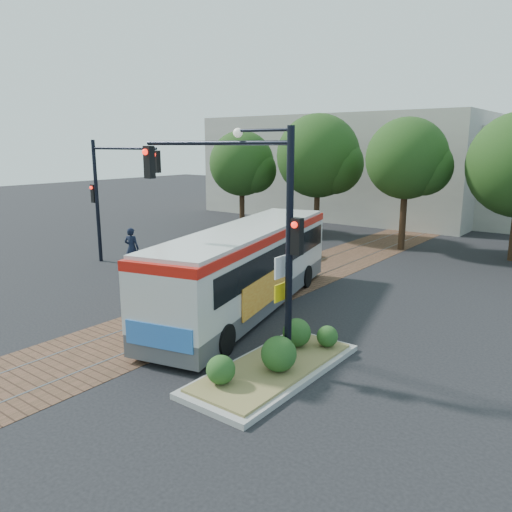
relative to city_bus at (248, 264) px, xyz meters
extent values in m
plane|color=black|center=(-1.06, -2.66, -1.65)|extent=(120.00, 120.00, 0.00)
cube|color=brown|center=(-1.06, 1.34, -1.64)|extent=(3.60, 40.00, 0.01)
cube|color=slate|center=(-1.81, 1.34, -1.64)|extent=(0.06, 40.00, 0.01)
cube|color=slate|center=(-0.31, 1.34, -1.64)|extent=(0.06, 40.00, 0.01)
cylinder|color=#382314|center=(-11.06, 13.34, -0.22)|extent=(0.36, 0.36, 2.86)
sphere|color=#183811|center=(-11.06, 13.34, 2.86)|extent=(4.40, 4.40, 4.40)
cylinder|color=#382314|center=(-5.56, 14.14, -0.09)|extent=(0.36, 0.36, 3.12)
sphere|color=#183811|center=(-5.56, 14.14, 3.42)|extent=(5.20, 5.20, 5.20)
cylinder|color=#382314|center=(0.44, 13.34, 0.04)|extent=(0.36, 0.36, 3.39)
sphere|color=#183811|center=(0.44, 13.34, 3.39)|extent=(4.40, 4.40, 4.40)
cube|color=#ADA899|center=(-9.06, 25.34, 2.35)|extent=(22.00, 12.00, 8.00)
cube|color=#4B4B4D|center=(0.01, -0.04, -1.14)|extent=(4.93, 11.26, 0.64)
cube|color=silver|center=(0.01, -0.04, 0.05)|extent=(4.94, 11.27, 1.75)
cube|color=black|center=(-0.06, 0.23, 0.33)|extent=(4.73, 10.21, 0.83)
cube|color=red|center=(0.01, -0.04, 1.06)|extent=(4.98, 11.28, 0.28)
cube|color=silver|center=(0.01, -0.04, 1.25)|extent=(4.78, 10.89, 0.13)
cube|color=black|center=(1.32, -5.26, 0.42)|extent=(1.45, 0.47, 0.83)
cube|color=#2F6ABC|center=(1.36, -5.41, -0.68)|extent=(1.98, 0.55, 0.64)
cube|color=orange|center=(1.39, -0.64, -0.50)|extent=(1.06, 4.03, 1.01)
cylinder|color=black|center=(-0.05, -4.13, -1.19)|extent=(0.54, 0.97, 0.92)
cylinder|color=black|center=(2.00, -3.62, -1.19)|extent=(0.54, 0.97, 0.92)
cylinder|color=black|center=(-1.87, 3.09, -1.19)|extent=(0.54, 0.97, 0.92)
cylinder|color=black|center=(0.18, 3.61, -1.19)|extent=(0.54, 0.97, 0.92)
cube|color=gray|center=(3.74, -3.66, -1.58)|extent=(2.20, 5.20, 0.15)
cube|color=olive|center=(3.74, -3.66, -1.46)|extent=(1.90, 4.80, 0.08)
sphere|color=#1E4719|center=(3.34, -5.26, -1.07)|extent=(0.70, 0.70, 0.70)
sphere|color=#1E4719|center=(4.04, -3.86, -0.97)|extent=(0.90, 0.90, 0.90)
sphere|color=#1E4719|center=(3.54, -2.26, -1.02)|extent=(0.80, 0.80, 0.80)
sphere|color=#1E4719|center=(4.24, -1.76, -1.12)|extent=(0.60, 0.60, 0.60)
cylinder|color=black|center=(4.04, -3.46, 1.56)|extent=(0.18, 0.18, 6.00)
cylinder|color=black|center=(1.54, -3.46, 4.16)|extent=(5.00, 0.12, 0.12)
cube|color=black|center=(-0.96, -3.46, 3.61)|extent=(0.28, 0.22, 0.95)
sphere|color=#FF190C|center=(-0.96, -3.60, 3.91)|extent=(0.18, 0.18, 0.18)
cube|color=black|center=(4.26, -3.46, 1.96)|extent=(0.26, 0.20, 0.90)
sphere|color=#FF190C|center=(4.26, -3.59, 2.26)|extent=(0.16, 0.16, 0.16)
cube|color=white|center=(3.86, -3.58, 1.16)|extent=(0.04, 0.45, 0.55)
cube|color=yellow|center=(3.86, -3.58, 0.51)|extent=(0.04, 0.45, 0.45)
cylinder|color=black|center=(3.24, -3.46, 4.46)|extent=(1.60, 0.08, 0.08)
sphere|color=silver|center=(2.44, -3.46, 4.41)|extent=(0.24, 0.24, 0.24)
cylinder|color=black|center=(-10.56, 1.34, 1.35)|extent=(0.18, 0.18, 6.00)
cylinder|color=black|center=(-8.31, 1.34, 3.95)|extent=(4.50, 0.12, 0.12)
cube|color=black|center=(-6.06, 1.34, 3.40)|extent=(0.28, 0.22, 0.95)
sphere|color=#FF190C|center=(-6.06, 1.20, 3.70)|extent=(0.18, 0.18, 0.18)
cube|color=black|center=(-10.78, 1.34, 1.75)|extent=(0.26, 0.20, 0.90)
sphere|color=#FF190C|center=(-10.78, 1.21, 2.05)|extent=(0.16, 0.16, 0.16)
imported|color=black|center=(-8.06, 1.33, -0.67)|extent=(0.84, 0.71, 1.97)
imported|color=black|center=(-4.45, 7.98, -0.95)|extent=(4.83, 2.01, 1.39)
camera|label=1|loc=(10.65, -13.44, 4.13)|focal=35.00mm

